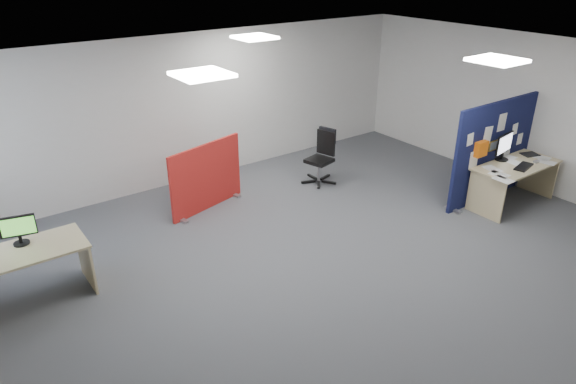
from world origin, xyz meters
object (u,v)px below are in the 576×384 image
main_desk (513,173)px  navy_divider (493,151)px  red_divider (206,178)px  monitor_main (504,146)px  monitor_second (18,229)px  second_desk (24,263)px  office_chair (323,153)px

main_desk → navy_divider: bearing=107.8°
navy_divider → red_divider: 4.88m
main_desk → red_divider: (-4.27, 2.89, 0.00)m
monitor_main → monitor_second: 7.42m
red_divider → second_desk: red_divider is taller
navy_divider → office_chair: size_ratio=2.13×
red_divider → second_desk: (-2.99, -0.99, -0.01)m
monitor_main → second_desk: (-7.23, 1.67, -0.44)m
monitor_second → office_chair: 5.27m
navy_divider → monitor_second: size_ratio=5.15×
second_desk → monitor_second: (0.04, 0.14, 0.40)m
second_desk → office_chair: 5.31m
main_desk → monitor_second: size_ratio=3.89×
navy_divider → main_desk: navy_divider is taller
monitor_main → monitor_second: bearing=157.0°
navy_divider → second_desk: bearing=167.8°
navy_divider → main_desk: bearing=-72.2°
second_desk → navy_divider: bearing=-12.2°
monitor_second → office_chair: bearing=20.4°
red_divider → main_desk: bearing=-49.2°
navy_divider → office_chair: navy_divider is taller
monitor_main → red_divider: size_ratio=0.36×
main_desk → office_chair: (-2.00, 2.62, 0.01)m
main_desk → monitor_second: monitor_second is taller
monitor_main → office_chair: size_ratio=0.53×
navy_divider → red_divider: navy_divider is taller
monitor_second → office_chair: (5.22, 0.58, -0.37)m
navy_divider → monitor_main: size_ratio=4.02×
office_chair → red_divider: bearing=158.6°
red_divider → office_chair: bearing=-21.8°
navy_divider → main_desk: size_ratio=1.32×
monitor_main → navy_divider: bearing=117.3°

